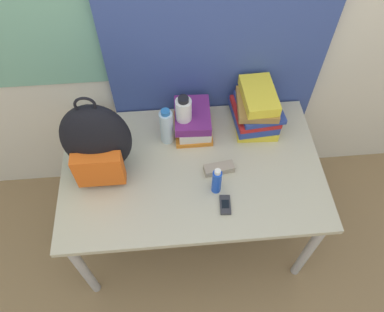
{
  "coord_description": "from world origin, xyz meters",
  "views": [
    {
      "loc": [
        -0.09,
        -0.64,
        2.3
      ],
      "look_at": [
        0.0,
        0.41,
        0.81
      ],
      "focal_mm": 35.0,
      "sensor_mm": 36.0,
      "label": 1
    }
  ],
  "objects": [
    {
      "name": "sports_bottle",
      "position": [
        -0.02,
        0.62,
        0.84
      ],
      "size": [
        0.08,
        0.08,
        0.28
      ],
      "color": "white",
      "rests_on": "desk"
    },
    {
      "name": "curtain_blue",
      "position": [
        0.17,
        0.84,
        1.25
      ],
      "size": [
        1.12,
        0.04,
        2.5
      ],
      "color": "#384C93",
      "rests_on": "ground_plane"
    },
    {
      "name": "desk",
      "position": [
        0.0,
        0.41,
        0.63
      ],
      "size": [
        1.32,
        0.81,
        0.71
      ],
      "color": "#B7B299",
      "rests_on": "ground_plane"
    },
    {
      "name": "sunglasses_case",
      "position": [
        0.13,
        0.38,
        0.72
      ],
      "size": [
        0.16,
        0.08,
        0.04
      ],
      "color": "gray",
      "rests_on": "desk"
    },
    {
      "name": "cell_phone",
      "position": [
        0.14,
        0.18,
        0.72
      ],
      "size": [
        0.06,
        0.1,
        0.02
      ],
      "color": "#2D2D33",
      "rests_on": "desk"
    },
    {
      "name": "book_stack_left",
      "position": [
        0.03,
        0.66,
        0.77
      ],
      "size": [
        0.2,
        0.26,
        0.13
      ],
      "color": "orange",
      "rests_on": "desk"
    },
    {
      "name": "wall_back",
      "position": [
        -0.0,
        0.9,
        1.25
      ],
      "size": [
        6.0,
        0.06,
        2.5
      ],
      "color": "silver",
      "rests_on": "ground_plane"
    },
    {
      "name": "book_stack_center",
      "position": [
        0.36,
        0.66,
        0.82
      ],
      "size": [
        0.26,
        0.29,
        0.25
      ],
      "color": "yellow",
      "rests_on": "desk"
    },
    {
      "name": "backpack",
      "position": [
        -0.44,
        0.45,
        0.92
      ],
      "size": [
        0.32,
        0.23,
        0.49
      ],
      "color": "black",
      "rests_on": "desk"
    },
    {
      "name": "sunscreen_bottle",
      "position": [
        0.1,
        0.27,
        0.79
      ],
      "size": [
        0.05,
        0.05,
        0.17
      ],
      "color": "blue",
      "rests_on": "desk"
    },
    {
      "name": "water_bottle",
      "position": [
        -0.11,
        0.6,
        0.81
      ],
      "size": [
        0.07,
        0.07,
        0.23
      ],
      "color": "silver",
      "rests_on": "desk"
    },
    {
      "name": "ground_plane",
      "position": [
        0.0,
        0.0,
        0.0
      ],
      "size": [
        12.0,
        12.0,
        0.0
      ],
      "primitive_type": "plane",
      "color": "#8C704C"
    }
  ]
}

